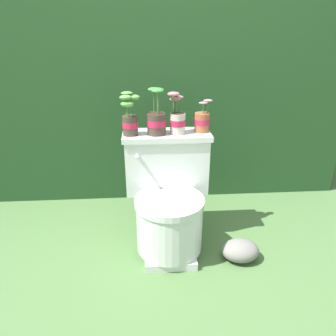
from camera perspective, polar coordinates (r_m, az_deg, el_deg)
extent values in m
plane|color=#4C703D|center=(1.99, -1.43, -15.21)|extent=(12.00, 12.00, 0.00)
cube|color=#234723|center=(2.69, -2.72, 12.07)|extent=(2.87, 0.67, 1.43)
cube|color=silver|center=(2.01, 0.24, -14.02)|extent=(0.29, 0.34, 0.05)
cylinder|color=silver|center=(1.91, 0.25, -10.08)|extent=(0.38, 0.38, 0.28)
cylinder|color=silver|center=(1.83, 0.25, -5.90)|extent=(0.39, 0.39, 0.04)
cube|color=silver|center=(1.98, -0.23, 0.65)|extent=(0.49, 0.19, 0.34)
cube|color=silver|center=(1.91, -0.24, 5.73)|extent=(0.51, 0.22, 0.03)
cylinder|color=silver|center=(1.82, -5.34, 1.92)|extent=(0.02, 0.05, 0.02)
cylinder|color=#47382D|center=(1.87, -6.59, 7.37)|extent=(0.09, 0.09, 0.11)
cylinder|color=#D1234C|center=(1.87, -6.60, 7.53)|extent=(0.09, 0.09, 0.03)
cylinder|color=#332319|center=(1.85, -6.66, 8.82)|extent=(0.08, 0.08, 0.01)
cylinder|color=#4C753D|center=(1.81, -7.30, 10.28)|extent=(0.01, 0.01, 0.10)
ellipsoid|color=#569342|center=(1.80, -7.40, 12.08)|extent=(0.07, 0.05, 0.03)
cylinder|color=#4C753D|center=(1.84, -7.08, 10.81)|extent=(0.01, 0.01, 0.12)
ellipsoid|color=#569342|center=(1.83, -7.18, 12.81)|extent=(0.07, 0.05, 0.02)
cylinder|color=#4C753D|center=(1.82, -7.06, 9.71)|extent=(0.01, 0.01, 0.06)
ellipsoid|color=#569342|center=(1.81, -7.13, 10.98)|extent=(0.07, 0.05, 0.03)
cylinder|color=#4C753D|center=(1.85, -6.15, 10.46)|extent=(0.01, 0.01, 0.09)
ellipsoid|color=#569342|center=(1.84, -6.23, 12.15)|extent=(0.08, 0.06, 0.03)
cylinder|color=#47382D|center=(1.87, -2.16, 7.71)|extent=(0.11, 0.11, 0.12)
cylinder|color=#D1234C|center=(1.87, -2.16, 7.89)|extent=(0.11, 0.11, 0.04)
cylinder|color=#332319|center=(1.85, -2.19, 9.35)|extent=(0.10, 0.10, 0.01)
cylinder|color=#4C753D|center=(1.83, -1.67, 11.30)|extent=(0.01, 0.01, 0.12)
ellipsoid|color=#387F38|center=(1.82, -1.69, 13.39)|extent=(0.06, 0.05, 0.03)
cylinder|color=#4C753D|center=(1.87, -2.45, 11.49)|extent=(0.01, 0.01, 0.12)
ellipsoid|color=#387F38|center=(1.86, -2.48, 13.49)|extent=(0.07, 0.05, 0.03)
cylinder|color=#4C753D|center=(1.82, -1.84, 11.23)|extent=(0.01, 0.01, 0.12)
ellipsoid|color=#387F38|center=(1.81, -1.86, 13.25)|extent=(0.07, 0.05, 0.02)
cylinder|color=beige|center=(1.88, 1.68, 7.76)|extent=(0.09, 0.09, 0.12)
cylinder|color=#D1234C|center=(1.88, 1.68, 7.94)|extent=(0.09, 0.09, 0.04)
cylinder|color=#332319|center=(1.87, 1.69, 9.33)|extent=(0.08, 0.08, 0.01)
cylinder|color=#4C753D|center=(1.89, 1.82, 10.94)|extent=(0.01, 0.01, 0.08)
ellipsoid|color=#B26B75|center=(1.88, 1.84, 12.25)|extent=(0.06, 0.04, 0.02)
cylinder|color=#4C753D|center=(1.85, 0.96, 11.00)|extent=(0.01, 0.01, 0.10)
ellipsoid|color=#B26B75|center=(1.84, 0.97, 12.77)|extent=(0.07, 0.05, 0.02)
cylinder|color=#4C753D|center=(1.87, 1.37, 10.77)|extent=(0.01, 0.01, 0.08)
ellipsoid|color=#B26B75|center=(1.86, 1.39, 12.15)|extent=(0.06, 0.04, 0.02)
cylinder|color=#4C753D|center=(1.88, 1.18, 10.70)|extent=(0.01, 0.01, 0.07)
ellipsoid|color=#B26B75|center=(1.87, 1.19, 11.88)|extent=(0.06, 0.04, 0.02)
cylinder|color=#9E5638|center=(1.93, 5.94, 7.92)|extent=(0.09, 0.09, 0.11)
cylinder|color=#D1234C|center=(1.93, 5.94, 8.07)|extent=(0.09, 0.09, 0.03)
cylinder|color=#332319|center=(1.92, 6.00, 9.32)|extent=(0.08, 0.08, 0.01)
cylinder|color=#4C753D|center=(1.91, 6.93, 10.47)|extent=(0.01, 0.01, 0.07)
ellipsoid|color=#B26B75|center=(1.91, 6.98, 11.58)|extent=(0.05, 0.04, 0.01)
cylinder|color=#4C753D|center=(1.90, 6.13, 10.24)|extent=(0.01, 0.01, 0.06)
ellipsoid|color=#B26B75|center=(1.89, 6.17, 11.21)|extent=(0.05, 0.04, 0.01)
ellipsoid|color=gray|center=(1.99, 12.46, -13.84)|extent=(0.22, 0.17, 0.12)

